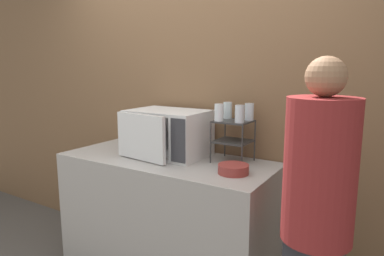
% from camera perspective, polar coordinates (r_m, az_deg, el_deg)
% --- Properties ---
extents(wall_back, '(8.00, 0.06, 2.60)m').
position_cam_1_polar(wall_back, '(2.72, 0.16, 4.17)').
color(wall_back, brown).
rests_on(wall_back, ground_plane).
extents(counter, '(1.57, 0.67, 0.93)m').
position_cam_1_polar(counter, '(2.64, -4.24, -14.85)').
color(counter, '#9E9993').
rests_on(counter, ground_plane).
extents(microwave, '(0.58, 0.48, 0.34)m').
position_cam_1_polar(microwave, '(2.54, -4.24, -0.82)').
color(microwave, silver).
rests_on(microwave, counter).
extents(dish_rack, '(0.24, 0.23, 0.29)m').
position_cam_1_polar(dish_rack, '(2.36, 6.88, -0.70)').
color(dish_rack, '#333333').
rests_on(dish_rack, counter).
extents(glass_front_left, '(0.06, 0.06, 0.12)m').
position_cam_1_polar(glass_front_left, '(2.30, 4.52, 2.60)').
color(glass_front_left, silver).
rests_on(glass_front_left, dish_rack).
extents(glass_back_right, '(0.06, 0.06, 0.12)m').
position_cam_1_polar(glass_back_right, '(2.37, 9.51, 2.70)').
color(glass_back_right, silver).
rests_on(glass_back_right, dish_rack).
extents(glass_front_right, '(0.06, 0.06, 0.12)m').
position_cam_1_polar(glass_front_right, '(2.25, 7.94, 2.35)').
color(glass_front_right, silver).
rests_on(glass_front_right, dish_rack).
extents(glass_back_left, '(0.06, 0.06, 0.12)m').
position_cam_1_polar(glass_back_left, '(2.43, 5.96, 2.97)').
color(glass_back_left, silver).
rests_on(glass_back_left, dish_rack).
extents(bowl, '(0.19, 0.19, 0.06)m').
position_cam_1_polar(bowl, '(2.14, 6.91, -6.83)').
color(bowl, maroon).
rests_on(bowl, counter).
extents(person, '(0.33, 0.33, 1.63)m').
position_cam_1_polar(person, '(1.77, 20.13, -12.50)').
color(person, '#2D2D33').
rests_on(person, ground_plane).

